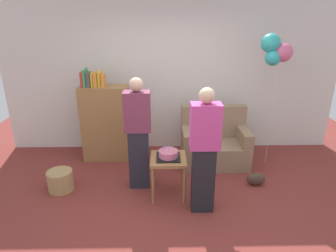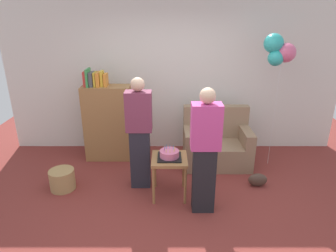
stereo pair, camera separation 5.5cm
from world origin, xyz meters
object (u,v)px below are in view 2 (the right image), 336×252
at_px(person_blowing_candles, 138,134).
at_px(handbag, 256,180).
at_px(birthday_cake, 168,154).
at_px(person_holding_cake, 204,151).
at_px(bookshelf, 106,121).
at_px(couch, 215,144).
at_px(wicker_basket, 61,180).
at_px(balloon_bunch, 277,50).
at_px(side_table, 168,163).

xyz_separation_m(person_blowing_candles, handbag, (1.74, -0.03, -0.73)).
xyz_separation_m(birthday_cake, person_holding_cake, (0.43, -0.32, 0.20)).
bearing_deg(handbag, birthday_cake, -169.97).
height_order(bookshelf, handbag, bookshelf).
xyz_separation_m(couch, wicker_basket, (-2.36, -0.82, -0.19)).
xyz_separation_m(person_blowing_candles, balloon_bunch, (2.08, 0.74, 1.06)).
relative_size(bookshelf, handbag, 5.66).
relative_size(birthday_cake, handbag, 1.14).
height_order(person_blowing_candles, handbag, person_blowing_candles).
height_order(bookshelf, birthday_cake, bookshelf).
distance_m(couch, person_blowing_candles, 1.50).
distance_m(side_table, birthday_cake, 0.14).
bearing_deg(bookshelf, birthday_cake, -48.28).
height_order(couch, person_holding_cake, person_holding_cake).
bearing_deg(side_table, birthday_cake, -177.46).
bearing_deg(bookshelf, side_table, -48.28).
bearing_deg(handbag, wicker_basket, -178.51).
xyz_separation_m(couch, birthday_cake, (-0.80, -0.97, 0.30)).
height_order(birthday_cake, person_holding_cake, person_holding_cake).
height_order(bookshelf, person_blowing_candles, person_blowing_candles).
bearing_deg(person_blowing_candles, couch, 36.86).
distance_m(couch, person_holding_cake, 1.43).
bearing_deg(wicker_basket, birthday_cake, -5.77).
bearing_deg(bookshelf, balloon_bunch, -3.86).
height_order(birthday_cake, balloon_bunch, balloon_bunch).
relative_size(couch, wicker_basket, 3.06).
relative_size(couch, person_holding_cake, 0.67).
distance_m(couch, wicker_basket, 2.50).
xyz_separation_m(person_holding_cake, handbag, (0.88, 0.55, -0.73)).
height_order(handbag, balloon_bunch, balloon_bunch).
bearing_deg(birthday_cake, side_table, 2.54).
distance_m(handbag, balloon_bunch, 1.98).
bearing_deg(balloon_bunch, bookshelf, 176.14).
distance_m(couch, bookshelf, 1.89).
distance_m(bookshelf, handbag, 2.62).
xyz_separation_m(side_table, wicker_basket, (-1.56, 0.16, -0.35)).
relative_size(couch, bookshelf, 0.69).
height_order(wicker_basket, balloon_bunch, balloon_bunch).
distance_m(couch, handbag, 0.93).
bearing_deg(couch, side_table, -129.40).
height_order(person_blowing_candles, person_holding_cake, same).
height_order(birthday_cake, person_blowing_candles, person_blowing_candles).
bearing_deg(birthday_cake, person_blowing_candles, 148.20).
relative_size(wicker_basket, handbag, 1.29).
bearing_deg(wicker_basket, side_table, -5.77).
height_order(birthday_cake, wicker_basket, birthday_cake).
bearing_deg(person_blowing_candles, birthday_cake, -25.20).
xyz_separation_m(birthday_cake, wicker_basket, (-1.56, 0.16, -0.49)).
relative_size(birthday_cake, person_holding_cake, 0.20).
bearing_deg(handbag, bookshelf, 158.17).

